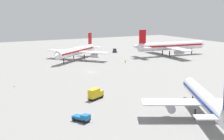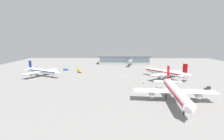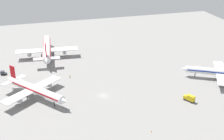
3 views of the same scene
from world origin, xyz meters
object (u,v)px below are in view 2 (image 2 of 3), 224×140
Objects in this scene: pushback_tractor at (65,69)px; safety_cone_near_gate at (110,69)px; airplane_taxiing at (42,71)px; airplane_at_gate at (175,91)px; safety_cone_mid_apron at (43,80)px; baggage_tug at (208,88)px; airplane_distant at (166,72)px; catering_truck at (79,71)px; ground_crew_worker at (144,83)px.

safety_cone_near_gate is (-43.28, -6.94, -0.67)m from pushback_tractor.
pushback_tractor is at bearing 97.26° from airplane_taxiing.
airplane_at_gate is 1.36× the size of airplane_taxiing.
baggage_tug is at bearing 168.33° from safety_cone_mid_apron.
airplane_distant reaches higher than airplane_taxiing.
airplane_distant is 94.86m from pushback_tractor.
airplane_taxiing reaches higher than safety_cone_mid_apron.
catering_truck is (61.93, -77.37, -3.82)m from airplane_at_gate.
airplane_at_gate is 117.99m from pushback_tractor.
airplane_taxiing is (89.03, -59.79, -1.07)m from airplane_at_gate.
airplane_distant reaches higher than safety_cone_mid_apron.
airplane_at_gate is 29.88× the size of ground_crew_worker.
baggage_tug is 39.26m from ground_crew_worker.
catering_truck is at bearing 115.08° from pushback_tractor.
airplane_taxiing is 6.31× the size of catering_truck.
airplane_distant is 76.07m from catering_truck.
airplane_taxiing reaches higher than catering_truck.
safety_cone_mid_apron is (47.74, 51.41, 0.00)m from safety_cone_near_gate.
baggage_tug is at bearing 10.24° from airplane_taxiing.
baggage_tug is at bearing 168.54° from airplane_distant.
airplane_at_gate is at bearing 10.12° from catering_truck.
ground_crew_worker is at bearing 176.61° from baggage_tug.
catering_truck is 9.71× the size of safety_cone_near_gate.
safety_cone_near_gate is at bearing 8.04° from airplane_distant.
safety_cone_mid_apron is at bearing -60.02° from catering_truck.
airplane_taxiing is at bearing 33.24° from safety_cone_near_gate.
airplane_at_gate is 1.38× the size of airplane_distant.
airplane_at_gate reaches higher than catering_truck.
airplane_distant is at bearing 128.55° from pushback_tractor.
airplane_distant reaches higher than pushback_tractor.
airplane_taxiing reaches higher than pushback_tractor.
baggage_tug is at bearing 129.76° from safety_cone_near_gate.
airplane_at_gate reaches higher than baggage_tug.
ground_crew_worker is 2.78× the size of safety_cone_near_gate.
airplane_taxiing reaches higher than ground_crew_worker.
catering_truck reaches higher than ground_crew_worker.
airplane_at_gate is 10.48× the size of pushback_tractor.
safety_cone_near_gate is at bearing 159.28° from pushback_tractor.
safety_cone_mid_apron is at bearing -113.27° from airplane_at_gate.
catering_truck is (-27.10, -17.58, -2.75)m from airplane_taxiing.
pushback_tractor is (77.85, -88.55, -4.55)m from airplane_at_gate.
ground_crew_worker is (-79.43, 24.00, -3.60)m from airplane_taxiing.
baggage_tug is at bearing 133.48° from airplane_at_gate.
pushback_tractor is at bearing 9.11° from safety_cone_near_gate.
pushback_tractor reaches higher than safety_cone_near_gate.
ground_crew_worker is 64.71m from safety_cone_near_gate.
catering_truck reaches higher than pushback_tractor.
safety_cone_mid_apron is at bearing 54.44° from pushback_tractor.
airplane_at_gate is 99.18m from catering_truck.
catering_truck is 66.84m from ground_crew_worker.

